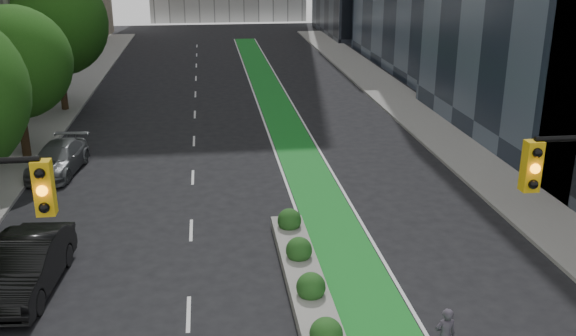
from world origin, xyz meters
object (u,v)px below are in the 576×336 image
object	(u,v)px
parked_car_left_far	(58,159)
cyclist	(445,336)
median_planter	(306,278)
parked_car_left_near	(4,280)
parked_car_left_mid	(25,266)

from	to	relation	value
parked_car_left_far	cyclist	bearing A→B (deg)	-45.03
median_planter	parked_car_left_near	size ratio (longest dim) A/B	2.57
parked_car_left_mid	parked_car_left_near	bearing A→B (deg)	-133.54
median_planter	parked_car_left_near	xyz separation A→B (m)	(-9.33, 0.57, 0.31)
cyclist	parked_car_left_near	world-z (taller)	cyclist
cyclist	parked_car_left_far	distance (m)	21.27
cyclist	parked_car_left_near	bearing A→B (deg)	-24.49
cyclist	parked_car_left_mid	distance (m)	12.93
parked_car_left_mid	parked_car_left_far	size ratio (longest dim) A/B	1.06
median_planter	parked_car_left_mid	distance (m)	8.86
parked_car_left_near	parked_car_left_mid	xyz separation A→B (m)	(0.55, 0.49, 0.18)
parked_car_left_near	parked_car_left_far	bearing A→B (deg)	96.85
cyclist	parked_car_left_near	xyz separation A→B (m)	(-12.33, 4.84, -0.13)
median_planter	cyclist	world-z (taller)	cyclist
parked_car_left_mid	parked_car_left_far	distance (m)	11.50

